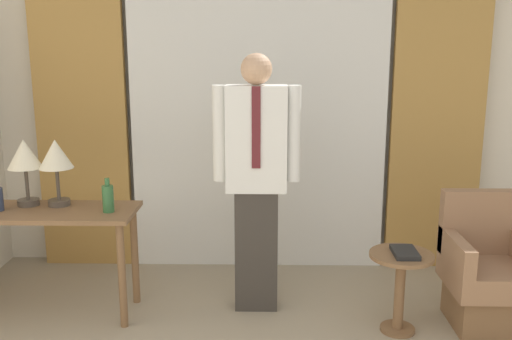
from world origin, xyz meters
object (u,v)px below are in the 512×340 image
at_px(table_lamp_right, 56,158).
at_px(bottle_by_lamp, 108,198).
at_px(side_table, 400,279).
at_px(desk, 39,227).
at_px(table_lamp_left, 25,158).
at_px(book, 405,252).
at_px(person, 257,173).
at_px(armchair, 487,276).

bearing_deg(table_lamp_right, bottle_by_lamp, -21.23).
distance_m(bottle_by_lamp, side_table, 1.93).
relative_size(desk, table_lamp_left, 2.85).
bearing_deg(desk, book, -5.36).
distance_m(table_lamp_left, bottle_by_lamp, 0.64).
bearing_deg(table_lamp_right, book, -8.30).
bearing_deg(side_table, book, -49.93).
height_order(table_lamp_right, person, person).
bearing_deg(table_lamp_right, armchair, -3.86).
relative_size(desk, table_lamp_right, 2.85).
distance_m(armchair, book, 0.63).
bearing_deg(book, desk, 174.64).
relative_size(bottle_by_lamp, armchair, 0.26).
bearing_deg(bottle_by_lamp, table_lamp_left, 166.00).
bearing_deg(desk, side_table, -4.98).
bearing_deg(bottle_by_lamp, table_lamp_right, 158.77).
relative_size(armchair, book, 3.77).
height_order(armchair, side_table, armchair).
height_order(table_lamp_left, bottle_by_lamp, table_lamp_left).
distance_m(desk, table_lamp_left, 0.47).
height_order(table_lamp_left, side_table, table_lamp_left).
height_order(bottle_by_lamp, side_table, bottle_by_lamp).
xyz_separation_m(table_lamp_right, side_table, (2.24, -0.31, -0.70)).
distance_m(desk, side_table, 2.37).
height_order(table_lamp_left, table_lamp_right, same).
bearing_deg(bottle_by_lamp, person, 9.13).
xyz_separation_m(desk, book, (2.36, -0.22, -0.08)).
bearing_deg(armchair, table_lamp_left, 176.40).
bearing_deg(book, armchair, 13.52).
bearing_deg(bottle_by_lamp, desk, 175.49).
relative_size(person, book, 7.70).
bearing_deg(side_table, person, 160.61).
bearing_deg(table_lamp_left, bottle_by_lamp, -14.00).
bearing_deg(book, table_lamp_left, 172.40).
bearing_deg(table_lamp_left, table_lamp_right, 0.00).
bearing_deg(side_table, armchair, 11.62).
bearing_deg(person, table_lamp_right, -179.64).
height_order(bottle_by_lamp, book, bottle_by_lamp).
bearing_deg(person, bottle_by_lamp, -170.87).
bearing_deg(side_table, table_lamp_left, 172.75).
relative_size(armchair, side_table, 1.63).
bearing_deg(bottle_by_lamp, book, -5.57).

